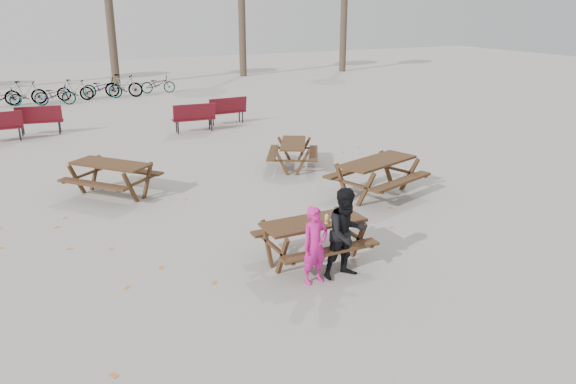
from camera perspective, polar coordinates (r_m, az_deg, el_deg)
name	(u,v)px	position (r m, az deg, el deg)	size (l,w,h in m)	color
ground	(313,261)	(10.06, 2.55, -7.04)	(80.00, 80.00, 0.00)	gray
main_picnic_table	(313,231)	(9.82, 2.60, -3.96)	(1.80, 1.45, 0.78)	#392114
food_tray	(336,221)	(9.74, 4.86, -2.91)	(0.18, 0.11, 0.04)	white
bread_roll	(336,218)	(9.72, 4.87, -2.67)	(0.14, 0.06, 0.05)	tan
soda_bottle	(327,220)	(9.62, 3.95, -2.82)	(0.07, 0.07, 0.17)	silver
child	(315,245)	(9.09, 2.75, -5.43)	(0.48, 0.31, 1.31)	#D11A87
adult	(346,233)	(9.26, 5.96, -4.21)	(0.75, 0.59, 1.55)	black
picnic_table_east	(377,178)	(13.40, 9.02, 1.39)	(2.03, 1.64, 0.88)	#392114
picnic_table_north	(112,179)	(13.90, -17.44, 1.23)	(1.88, 1.52, 0.81)	#392114
picnic_table_far	(293,155)	(15.57, 0.53, 3.77)	(1.68, 1.36, 0.73)	#392114
park_bench_row	(119,118)	(20.78, -16.80, 7.18)	(9.32, 2.63, 1.03)	maroon
bicycle_row	(84,90)	(28.53, -20.04, 9.73)	(8.85, 2.41, 1.10)	black
fallen_leaves	(278,212)	(12.32, -1.02, -2.07)	(11.00, 11.00, 0.01)	#C87030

